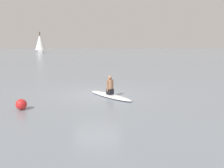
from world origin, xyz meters
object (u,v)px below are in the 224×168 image
at_px(surfboard, 110,96).
at_px(person_paddler, 110,86).
at_px(buoy_marker, 21,104).
at_px(sailboat_far_left, 40,43).

relative_size(surfboard, person_paddler, 3.21).
bearing_deg(buoy_marker, sailboat_far_left, -166.57).
distance_m(surfboard, sailboat_far_left, 80.94).
distance_m(surfboard, buoy_marker, 4.41).
xyz_separation_m(person_paddler, sailboat_far_left, (-77.56, -22.86, 3.09)).
relative_size(sailboat_far_left, buoy_marker, 17.04).
bearing_deg(person_paddler, sailboat_far_left, -19.94).
distance_m(person_paddler, buoy_marker, 4.42).
distance_m(surfboard, person_paddler, 0.51).
relative_size(person_paddler, sailboat_far_left, 0.13).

